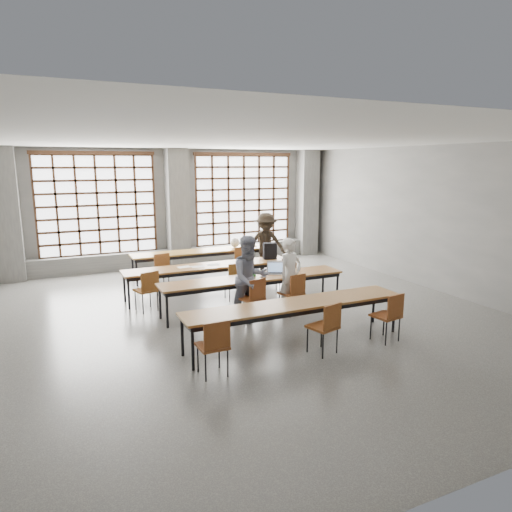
{
  "coord_description": "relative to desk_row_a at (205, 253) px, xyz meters",
  "views": [
    {
      "loc": [
        -3.55,
        -8.17,
        3.07
      ],
      "look_at": [
        0.38,
        0.4,
        1.15
      ],
      "focal_mm": 32.0,
      "sensor_mm": 36.0,
      "label": 1
    }
  ],
  "objects": [
    {
      "name": "window_right",
      "position": [
        1.95,
        1.86,
        1.24
      ],
      "size": [
        3.32,
        0.12,
        3.0
      ],
      "color": "white",
      "rests_on": "wall_back"
    },
    {
      "name": "window_left",
      "position": [
        -2.55,
        1.86,
        1.24
      ],
      "size": [
        3.32,
        0.12,
        3.0
      ],
      "color": "white",
      "rests_on": "wall_back"
    },
    {
      "name": "green_box",
      "position": [
        -0.08,
        -3.21,
        0.11
      ],
      "size": [
        0.26,
        0.15,
        0.09
      ],
      "primitive_type": "cube",
      "rotation": [
        0.0,
        0.0,
        -0.26
      ],
      "color": "#2A8130",
      "rests_on": "desk_row_c"
    },
    {
      "name": "chair_front_left",
      "position": [
        -0.31,
        -3.91,
        -0.13
      ],
      "size": [
        0.52,
        0.52,
        0.88
      ],
      "color": "brown",
      "rests_on": "floor"
    },
    {
      "name": "chair_mid_centre",
      "position": [
        -0.1,
        -2.45,
        -0.13
      ],
      "size": [
        0.44,
        0.45,
        0.88
      ],
      "color": "brown",
      "rests_on": "floor"
    },
    {
      "name": "laptop_front",
      "position": [
        0.54,
        -3.18,
        0.13
      ],
      "size": [
        0.45,
        0.42,
        0.26
      ],
      "color": "#A9A9AE",
      "rests_on": "desk_row_c"
    },
    {
      "name": "wall_right",
      "position": [
        4.7,
        -3.57,
        1.09
      ],
      "size": [
        0.0,
        11.0,
        11.0
      ],
      "primitive_type": "plane",
      "rotation": [
        1.57,
        0.0,
        -1.57
      ],
      "color": "#595957",
      "rests_on": "floor"
    },
    {
      "name": "desk_row_a",
      "position": [
        0.0,
        0.0,
        0.0
      ],
      "size": [
        4.0,
        0.7,
        0.73
      ],
      "color": "brown",
      "rests_on": "floor"
    },
    {
      "name": "chair_front_right",
      "position": [
        0.59,
        -3.91,
        -0.13
      ],
      "size": [
        0.5,
        0.5,
        0.88
      ],
      "color": "brown",
      "rests_on": "floor"
    },
    {
      "name": "chair_back_left",
      "position": [
        -1.39,
        -0.63,
        -0.13
      ],
      "size": [
        0.47,
        0.48,
        0.88
      ],
      "color": "brown",
      "rests_on": "floor"
    },
    {
      "name": "desk_row_c",
      "position": [
        -0.03,
        -3.29,
        0.0
      ],
      "size": [
        4.0,
        0.7,
        0.73
      ],
      "color": "brown",
      "rests_on": "floor"
    },
    {
      "name": "wall_front",
      "position": [
        -0.3,
        -9.07,
        1.09
      ],
      "size": [
        10.0,
        0.0,
        10.0
      ],
      "primitive_type": "plane",
      "rotation": [
        -1.57,
        0.0,
        0.0
      ],
      "color": "#595957",
      "rests_on": "floor"
    },
    {
      "name": "mouse",
      "position": [
        0.92,
        -3.31,
        0.08
      ],
      "size": [
        0.12,
        0.1,
        0.04
      ],
      "primitive_type": "ellipsoid",
      "rotation": [
        0.0,
        0.0,
        -0.42
      ],
      "color": "white",
      "rests_on": "desk_row_c"
    },
    {
      "name": "chair_near_left",
      "position": [
        -1.82,
        -5.86,
        -0.13
      ],
      "size": [
        0.43,
        0.44,
        0.88
      ],
      "color": "brown",
      "rests_on": "floor"
    },
    {
      "name": "column_mid",
      "position": [
        -0.3,
        1.65,
        1.09
      ],
      "size": [
        0.6,
        0.55,
        3.5
      ],
      "primitive_type": "cube",
      "color": "#4F4F4D",
      "rests_on": "floor"
    },
    {
      "name": "phone",
      "position": [
        0.15,
        -3.39,
        0.07
      ],
      "size": [
        0.14,
        0.1,
        0.01
      ],
      "primitive_type": "cube",
      "rotation": [
        0.0,
        0.0,
        -0.39
      ],
      "color": "black",
      "rests_on": "desk_row_c"
    },
    {
      "name": "laptop_back",
      "position": [
        1.32,
        0.1,
        0.13
      ],
      "size": [
        0.46,
        0.43,
        0.26
      ],
      "color": "silver",
      "rests_on": "desk_row_a"
    },
    {
      "name": "chair_mid_right",
      "position": [
        1.28,
        -2.44,
        -0.13
      ],
      "size": [
        0.52,
        0.52,
        0.88
      ],
      "color": "brown",
      "rests_on": "floor"
    },
    {
      "name": "student_female",
      "position": [
        -0.33,
        -3.79,
        0.18
      ],
      "size": [
        0.87,
        0.71,
        1.69
      ],
      "primitive_type": "imported",
      "rotation": [
        0.0,
        0.0,
        0.08
      ],
      "color": "#171E47",
      "rests_on": "floor"
    },
    {
      "name": "floor",
      "position": [
        -0.3,
        -3.57,
        -0.66
      ],
      "size": [
        11.0,
        11.0,
        0.0
      ],
      "primitive_type": "plane",
      "color": "#51514F",
      "rests_on": "ground"
    },
    {
      "name": "paper_sheet_b",
      "position": [
        -0.8,
        -1.87,
        0.07
      ],
      "size": [
        0.32,
        0.24,
        0.0
      ],
      "primitive_type": "cube",
      "rotation": [
        0.0,
        0.0,
        -0.09
      ],
      "color": "silver",
      "rests_on": "desk_row_b"
    },
    {
      "name": "desk_row_b",
      "position": [
        -0.5,
        -1.82,
        0.0
      ],
      "size": [
        4.0,
        0.7,
        0.73
      ],
      "color": "brown",
      "rests_on": "floor"
    },
    {
      "name": "chair_back_mid",
      "position": [
        0.79,
        -0.63,
        -0.13
      ],
      "size": [
        0.46,
        0.47,
        0.88
      ],
      "color": "brown",
      "rests_on": "floor"
    },
    {
      "name": "student_back",
      "position": [
        1.6,
        -0.5,
        0.2
      ],
      "size": [
        1.26,
        0.94,
        1.73
      ],
      "primitive_type": "imported",
      "rotation": [
        0.0,
        0.0,
        -0.29
      ],
      "color": "black",
      "rests_on": "floor"
    },
    {
      "name": "chair_near_mid",
      "position": [
        0.1,
        -5.85,
        -0.13
      ],
      "size": [
        0.52,
        0.52,
        0.88
      ],
      "color": "brown",
      "rests_on": "floor"
    },
    {
      "name": "chair_back_right",
      "position": [
        1.6,
        -0.63,
        -0.13
      ],
      "size": [
        0.42,
        0.43,
        0.88
      ],
      "color": "brown",
      "rests_on": "floor"
    },
    {
      "name": "paper_sheet_a",
      "position": [
        -1.1,
        -1.77,
        0.07
      ],
      "size": [
        0.32,
        0.25,
        0.0
      ],
      "primitive_type": "cube",
      "rotation": [
        0.0,
        0.0,
        0.13
      ],
      "color": "white",
      "rests_on": "desk_row_b"
    },
    {
      "name": "plastic_bag",
      "position": [
        0.9,
        0.05,
        0.21
      ],
      "size": [
        0.31,
        0.28,
        0.29
      ],
      "primitive_type": "ellipsoid",
      "rotation": [
        0.0,
        0.0,
        0.34
      ],
      "color": "silver",
      "rests_on": "desk_row_a"
    },
    {
      "name": "column_right",
      "position": [
        4.2,
        1.65,
        1.09
      ],
      "size": [
        0.6,
        0.55,
        3.5
      ],
      "primitive_type": "cube",
      "color": "#4F4F4D",
      "rests_on": "floor"
    },
    {
      "name": "ceiling",
      "position": [
        -0.3,
        -3.57,
        2.84
      ],
      "size": [
        11.0,
        11.0,
        0.0
      ],
      "primitive_type": "plane",
      "rotation": [
        3.14,
        0.0,
        0.0
      ],
      "color": "silver",
      "rests_on": "floor"
    },
    {
      "name": "chair_mid_left",
      "position": [
        -2.08,
        -2.44,
        -0.13
      ],
      "size": [
        0.52,
        0.52,
        0.88
      ],
      "color": "brown",
      "rests_on": "floor"
    },
    {
      "name": "sill_ledge",
      "position": [
        -0.3,
        1.73,
        -0.41
      ],
      "size": [
        9.8,
        0.35,
        0.5
      ],
      "primitive_type": "cube",
      "color": "#4F4F4D",
      "rests_on": "floor"
    },
    {
      "name": "wall_back",
      "position": [
        -0.3,
        1.93,
        1.09
      ],
      "size": [
        10.0,
        0.0,
        10.0
      ],
      "primitive_type": "plane",
      "rotation": [
        1.57,
        0.0,
        0.0
      ],
      "color": "#595957",
      "rests_on": "floor"
    },
    {
      "name": "chair_near_right",
      "position": [
        1.4,
        -5.85,
        -0.13
      ],
      "size": [
        0.48,
        0.49,
        0.88
      ],
      "color": "brown",
      "rests_on": "floor"
    },
    {
      "name": "column_left",
      "position": [
        -4.8,
        1.65,
        1.09
      ],
      "size": [
        0.6,
        0.55,
        3.5
      ],
      "primitive_type": "cube",
      "color": "#4F4F4D",
      "rests_on": "floor"
    },
    {
      "name": "desk_row_d",
      "position": [
        -0.12,
        -5.23,
        0.0
      ],
      "size": [
        4.0,
        0.7,
        0.73
      ],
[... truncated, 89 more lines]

